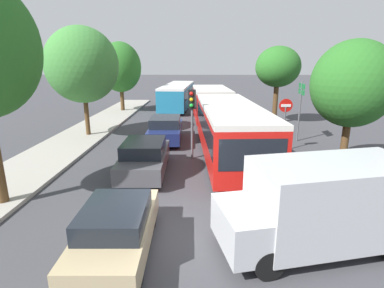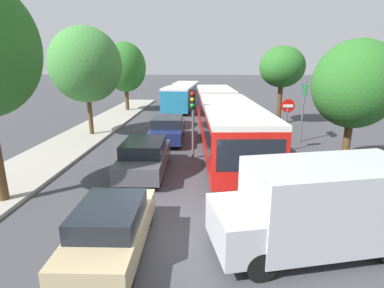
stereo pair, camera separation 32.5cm
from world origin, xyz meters
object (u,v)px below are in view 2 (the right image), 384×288
Objects in this scene: no_entry_sign at (287,117)px; tree_right_near at (356,87)px; articulated_bus at (222,114)px; traffic_light at (193,109)px; queued_car_navy at (168,129)px; queued_car_graphite at (145,157)px; tree_left_mid at (87,67)px; tree_left_far at (125,67)px; queued_car_tan at (111,228)px; direction_sign_post at (304,99)px; city_bus_rear at (183,94)px; tree_right_mid at (283,68)px; white_van at (320,205)px.

no_entry_sign is 3.89m from tree_right_near.
articulated_bus is 5.25× the size of traffic_light.
tree_right_near reaches higher than queued_car_navy.
traffic_light is 0.61× the size of tree_right_near.
queued_car_navy is at bearing -4.73° from queued_car_graphite.
tree_left_mid reaches higher than tree_left_far.
queued_car_graphite is 3.40m from traffic_light.
tree_right_near is at bearing -55.17° from queued_car_tan.
tree_left_mid reaches higher than queued_car_navy.
traffic_light is at bearing -63.87° from tree_left_far.
tree_left_mid reaches higher than no_entry_sign.
direction_sign_post is at bearing -36.85° from queued_car_tan.
articulated_bus is 4.84m from direction_sign_post.
no_entry_sign is at bearing 44.31° from articulated_bus.
no_entry_sign is 0.78× the size of direction_sign_post.
no_entry_sign is at bearing -63.98° from queued_car_graphite.
articulated_bus is 1.60× the size of city_bus_rear.
queued_car_tan is (-3.34, -11.96, -0.84)m from articulated_bus.
no_entry_sign is 0.44× the size of tree_left_far.
city_bus_rear is at bearing -52.42° from direction_sign_post.
queued_car_navy is (-3.30, -1.07, -0.76)m from articulated_bus.
tree_right_mid is (8.26, 11.07, 3.43)m from queued_car_graphite.
direction_sign_post reaches higher than queued_car_graphite.
queued_car_navy is 0.79× the size of tree_right_near.
articulated_bus is at bearing -0.30° from tree_left_mid.
white_van is at bearing 5.76° from articulated_bus.
queued_car_navy is 12.69m from tree_left_far.
city_bus_rear is at bearing -156.87° from no_entry_sign.
traffic_light reaches higher than queued_car_navy.
tree_right_near is at bearing -23.34° from tree_left_mid.
traffic_light is 0.59× the size of tree_right_mid.
tree_right_near reaches higher than direction_sign_post.
direction_sign_post is (2.80, 10.84, 1.31)m from white_van.
queued_car_navy is 10.35m from tree_right_mid.
queued_car_tan is (0.15, -24.72, -0.70)m from city_bus_rear.
queued_car_navy is 0.68× the size of tree_left_far.
articulated_bus reaches higher than white_van.
direction_sign_post is 5.18m from tree_right_near.
direction_sign_post is 0.56× the size of tree_left_far.
white_van is at bearing -8.76° from no_entry_sign.
queued_car_navy is at bearing 8.81° from direction_sign_post.
tree_left_far is at bearing 158.17° from tree_right_mid.
queued_car_graphite is 1.52× the size of no_entry_sign.
tree_left_far is at bearing -32.36° from direction_sign_post.
queued_car_graphite is at bearing -176.89° from city_bus_rear.
articulated_bus is 8.81m from tree_left_mid.
no_entry_sign is at bearing -14.37° from tree_left_mid.
white_van is (5.36, -24.33, -0.14)m from city_bus_rear.
queued_car_tan is 0.67× the size of tree_right_mid.
direction_sign_post is at bearing -3.42° from tree_left_mid.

